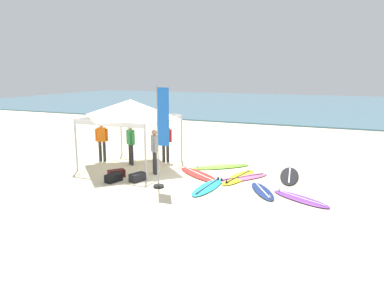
{
  "coord_description": "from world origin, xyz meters",
  "views": [
    {
      "loc": [
        5.72,
        -11.72,
        3.84
      ],
      "look_at": [
        0.19,
        1.35,
        1.0
      ],
      "focal_mm": 33.9,
      "sensor_mm": 36.0,
      "label": 1
    }
  ],
  "objects_px": {
    "surfboard_cyan": "(208,187)",
    "person_orange": "(102,139)",
    "person_green": "(131,142)",
    "gear_bag_by_pole": "(114,178)",
    "surfboard_navy": "(262,191)",
    "banner_flag": "(161,142)",
    "surfboard_purple": "(300,199)",
    "gear_bag_near_tent": "(116,174)",
    "surfboard_yellow": "(239,177)",
    "surfboard_black": "(289,176)",
    "surfboard_lime": "(221,167)",
    "person_red": "(166,140)",
    "surfboard_red": "(198,174)",
    "surfboard_pink": "(242,178)",
    "person_grey": "(155,149)",
    "gear_bag_on_sand": "(138,177)",
    "canopy_tent": "(131,108)"
  },
  "relations": [
    {
      "from": "surfboard_black",
      "to": "person_green",
      "type": "height_order",
      "value": "person_green"
    },
    {
      "from": "surfboard_red",
      "to": "gear_bag_on_sand",
      "type": "relative_size",
      "value": 3.83
    },
    {
      "from": "surfboard_pink",
      "to": "person_grey",
      "type": "xyz_separation_m",
      "value": [
        -3.25,
        -0.67,
        0.95
      ]
    },
    {
      "from": "person_green",
      "to": "gear_bag_on_sand",
      "type": "height_order",
      "value": "person_green"
    },
    {
      "from": "surfboard_cyan",
      "to": "person_orange",
      "type": "height_order",
      "value": "person_orange"
    },
    {
      "from": "gear_bag_near_tent",
      "to": "surfboard_yellow",
      "type": "bearing_deg",
      "value": 21.32
    },
    {
      "from": "surfboard_pink",
      "to": "surfboard_navy",
      "type": "relative_size",
      "value": 1.13
    },
    {
      "from": "surfboard_red",
      "to": "gear_bag_by_pole",
      "type": "bearing_deg",
      "value": -142.46
    },
    {
      "from": "person_red",
      "to": "gear_bag_near_tent",
      "type": "xyz_separation_m",
      "value": [
        -0.63,
        -2.78,
        -0.85
      ]
    },
    {
      "from": "surfboard_lime",
      "to": "person_grey",
      "type": "distance_m",
      "value": 2.92
    },
    {
      "from": "surfboard_black",
      "to": "surfboard_lime",
      "type": "distance_m",
      "value": 2.79
    },
    {
      "from": "surfboard_purple",
      "to": "gear_bag_by_pole",
      "type": "xyz_separation_m",
      "value": [
        -6.34,
        -0.66,
        0.1
      ]
    },
    {
      "from": "person_green",
      "to": "gear_bag_by_pole",
      "type": "distance_m",
      "value": 2.54
    },
    {
      "from": "person_grey",
      "to": "gear_bag_near_tent",
      "type": "height_order",
      "value": "person_grey"
    },
    {
      "from": "surfboard_purple",
      "to": "person_red",
      "type": "height_order",
      "value": "person_red"
    },
    {
      "from": "surfboard_black",
      "to": "person_red",
      "type": "distance_m",
      "value": 5.35
    },
    {
      "from": "person_orange",
      "to": "gear_bag_by_pole",
      "type": "height_order",
      "value": "person_orange"
    },
    {
      "from": "surfboard_pink",
      "to": "surfboard_purple",
      "type": "distance_m",
      "value": 2.65
    },
    {
      "from": "surfboard_red",
      "to": "surfboard_yellow",
      "type": "relative_size",
      "value": 0.97
    },
    {
      "from": "surfboard_purple",
      "to": "surfboard_red",
      "type": "relative_size",
      "value": 0.87
    },
    {
      "from": "surfboard_pink",
      "to": "gear_bag_near_tent",
      "type": "xyz_separation_m",
      "value": [
        -4.34,
        -1.63,
        0.1
      ]
    },
    {
      "from": "surfboard_navy",
      "to": "banner_flag",
      "type": "xyz_separation_m",
      "value": [
        -3.23,
        -0.87,
        1.54
      ]
    },
    {
      "from": "gear_bag_near_tent",
      "to": "banner_flag",
      "type": "bearing_deg",
      "value": -11.99
    },
    {
      "from": "surfboard_black",
      "to": "surfboard_navy",
      "type": "relative_size",
      "value": 1.36
    },
    {
      "from": "surfboard_lime",
      "to": "person_green",
      "type": "height_order",
      "value": "person_green"
    },
    {
      "from": "person_green",
      "to": "surfboard_red",
      "type": "bearing_deg",
      "value": -6.7
    },
    {
      "from": "surfboard_lime",
      "to": "gear_bag_on_sand",
      "type": "xyz_separation_m",
      "value": [
        -2.14,
        -2.93,
        0.1
      ]
    },
    {
      "from": "surfboard_lime",
      "to": "person_orange",
      "type": "bearing_deg",
      "value": -168.75
    },
    {
      "from": "person_orange",
      "to": "banner_flag",
      "type": "distance_m",
      "value": 4.72
    },
    {
      "from": "surfboard_pink",
      "to": "surfboard_cyan",
      "type": "height_order",
      "value": "same"
    },
    {
      "from": "banner_flag",
      "to": "gear_bag_near_tent",
      "type": "relative_size",
      "value": 5.67
    },
    {
      "from": "surfboard_navy",
      "to": "gear_bag_by_pole",
      "type": "bearing_deg",
      "value": -169.9
    },
    {
      "from": "person_red",
      "to": "person_orange",
      "type": "xyz_separation_m",
      "value": [
        -2.6,
        -0.95,
        0.0
      ]
    },
    {
      "from": "person_green",
      "to": "surfboard_cyan",
      "type": "bearing_deg",
      "value": -22.01
    },
    {
      "from": "person_orange",
      "to": "surfboard_purple",
      "type": "bearing_deg",
      "value": -11.03
    },
    {
      "from": "surfboard_navy",
      "to": "gear_bag_near_tent",
      "type": "xyz_separation_m",
      "value": [
        -5.34,
        -0.42,
        0.1
      ]
    },
    {
      "from": "canopy_tent",
      "to": "surfboard_red",
      "type": "distance_m",
      "value": 3.88
    },
    {
      "from": "person_orange",
      "to": "banner_flag",
      "type": "xyz_separation_m",
      "value": [
        4.09,
        -2.28,
        0.59
      ]
    },
    {
      "from": "gear_bag_near_tent",
      "to": "person_grey",
      "type": "bearing_deg",
      "value": 41.24
    },
    {
      "from": "surfboard_pink",
      "to": "surfboard_red",
      "type": "relative_size",
      "value": 0.91
    },
    {
      "from": "person_green",
      "to": "surfboard_pink",
      "type": "bearing_deg",
      "value": -1.89
    },
    {
      "from": "person_green",
      "to": "gear_bag_by_pole",
      "type": "height_order",
      "value": "person_green"
    },
    {
      "from": "gear_bag_near_tent",
      "to": "gear_bag_on_sand",
      "type": "distance_m",
      "value": 0.97
    },
    {
      "from": "surfboard_navy",
      "to": "gear_bag_on_sand",
      "type": "relative_size",
      "value": 3.11
    },
    {
      "from": "surfboard_black",
      "to": "gear_bag_near_tent",
      "type": "bearing_deg",
      "value": -156.24
    },
    {
      "from": "canopy_tent",
      "to": "person_orange",
      "type": "distance_m",
      "value": 2.13
    },
    {
      "from": "surfboard_black",
      "to": "person_red",
      "type": "height_order",
      "value": "person_red"
    },
    {
      "from": "surfboard_cyan",
      "to": "person_green",
      "type": "relative_size",
      "value": 1.28
    },
    {
      "from": "surfboard_cyan",
      "to": "surfboard_navy",
      "type": "height_order",
      "value": "same"
    },
    {
      "from": "surfboard_purple",
      "to": "gear_bag_by_pole",
      "type": "bearing_deg",
      "value": -174.06
    }
  ]
}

